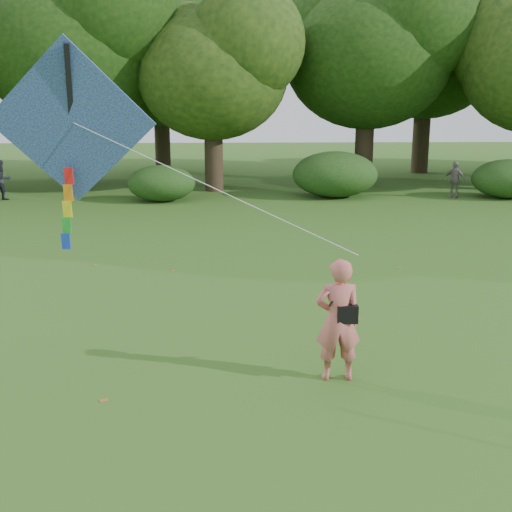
{
  "coord_description": "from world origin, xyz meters",
  "views": [
    {
      "loc": [
        -1.22,
        -8.2,
        4.05
      ],
      "look_at": [
        -0.84,
        2.0,
        1.5
      ],
      "focal_mm": 45.0,
      "sensor_mm": 36.0,
      "label": 1
    }
  ],
  "objects_px": {
    "flying_kite": "(72,125)",
    "bystander_right": "(454,180)",
    "bystander_left": "(2,180)",
    "man_kite_flyer": "(338,320)"
  },
  "relations": [
    {
      "from": "man_kite_flyer",
      "to": "flying_kite",
      "type": "relative_size",
      "value": 0.33
    },
    {
      "from": "man_kite_flyer",
      "to": "flying_kite",
      "type": "height_order",
      "value": "flying_kite"
    },
    {
      "from": "bystander_left",
      "to": "flying_kite",
      "type": "xyz_separation_m",
      "value": [
        6.69,
        -15.67,
        2.82
      ]
    },
    {
      "from": "bystander_left",
      "to": "flying_kite",
      "type": "distance_m",
      "value": 17.27
    },
    {
      "from": "bystander_right",
      "to": "bystander_left",
      "type": "bearing_deg",
      "value": -144.65
    },
    {
      "from": "bystander_right",
      "to": "man_kite_flyer",
      "type": "bearing_deg",
      "value": -78.59
    },
    {
      "from": "man_kite_flyer",
      "to": "bystander_left",
      "type": "relative_size",
      "value": 1.13
    },
    {
      "from": "bystander_right",
      "to": "flying_kite",
      "type": "height_order",
      "value": "flying_kite"
    },
    {
      "from": "man_kite_flyer",
      "to": "bystander_right",
      "type": "distance_m",
      "value": 18.66
    },
    {
      "from": "flying_kite",
      "to": "bystander_right",
      "type": "bearing_deg",
      "value": 53.75
    }
  ]
}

